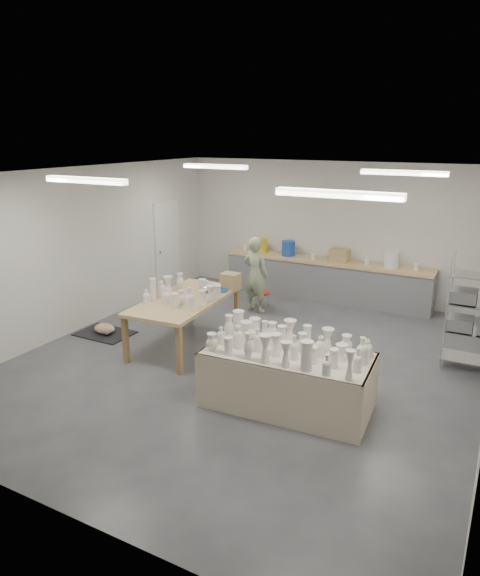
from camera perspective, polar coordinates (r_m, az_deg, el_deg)
The scene contains 9 objects.
room at distance 7.95m, azimuth 0.76°, elevation 5.90°, with size 8.00×8.02×3.00m.
back_counter at distance 11.52m, azimuth 9.40°, elevation 1.08°, with size 4.60×0.60×1.24m.
wire_shelf at distance 8.68m, azimuth 24.86°, elevation -2.55°, with size 0.88×0.48×1.80m.
drying_table at distance 7.00m, azimuth 5.20°, elevation -9.76°, with size 2.28×1.18×1.16m.
work_table at distance 8.88m, azimuth -5.70°, elevation -1.03°, with size 1.28×2.33×1.22m.
rug at distance 9.86m, azimuth -14.79°, elevation -4.89°, with size 1.00×0.70×0.02m, color black.
cat at distance 9.80m, azimuth -14.80°, elevation -4.39°, with size 0.46×0.36×0.18m.
potter at distance 10.51m, azimuth 1.75°, elevation 1.51°, with size 0.58×0.38×1.58m, color #99A681.
red_stool at distance 10.87m, azimuth 2.36°, elevation -0.60°, with size 0.43×0.43×0.35m.
Camera 1 is at (3.47, -6.86, 3.56)m, focal length 32.00 mm.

